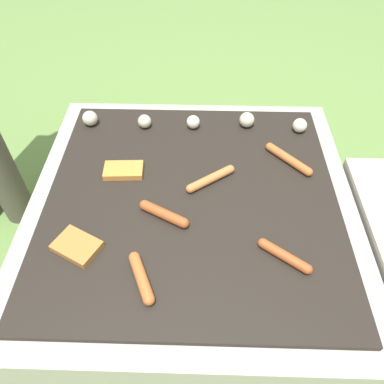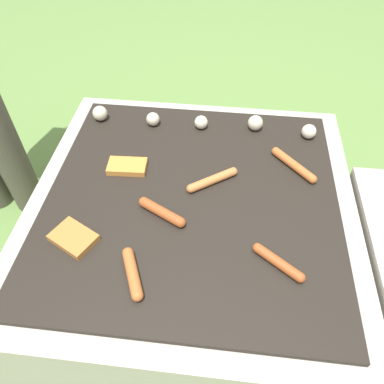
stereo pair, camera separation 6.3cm
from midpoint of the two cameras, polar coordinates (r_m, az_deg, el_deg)
name	(u,v)px [view 2 (the right image)]	position (r m, az deg, el deg)	size (l,w,h in m)	color
ground_plane	(192,263)	(1.44, 1.29, -10.82)	(14.00, 14.00, 0.00)	#608442
grill	(192,234)	(1.28, 1.43, -6.44)	(0.99, 0.99, 0.38)	#B2AA9E
sausage_front_center	(278,262)	(1.01, 14.79, -10.38)	(0.13, 0.10, 0.03)	#A34C23
sausage_back_center	(294,165)	(1.26, 16.62, 3.96)	(0.14, 0.15, 0.03)	#B7602D
sausage_mid_right	(132,273)	(0.96, -7.18, -12.27)	(0.08, 0.14, 0.03)	#B7602D
sausage_front_right	(212,180)	(1.16, 4.69, 1.81)	(0.15, 0.11, 0.03)	#C6753D
sausage_back_left	(162,212)	(1.07, -2.95, -3.11)	(0.15, 0.09, 0.03)	#A34C23
bread_slice_center	(74,238)	(1.06, -15.97, -6.78)	(0.14, 0.13, 0.02)	#B27033
bread_slice_left	(127,166)	(1.22, -8.39, 3.85)	(0.13, 0.08, 0.02)	#D18438
mushroom_row	(201,121)	(1.36, 2.72, 10.67)	(0.80, 0.08, 0.05)	beige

